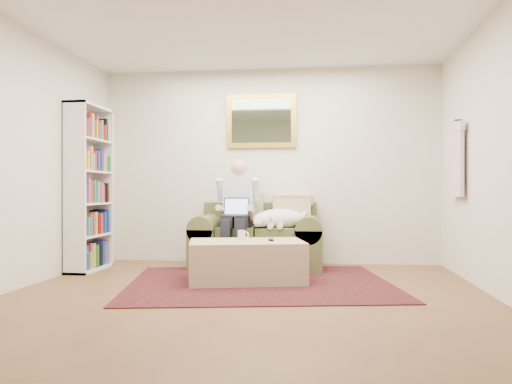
% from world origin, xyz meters
% --- Properties ---
extents(room_shell, '(4.51, 5.00, 2.61)m').
position_xyz_m(room_shell, '(0.00, 0.35, 1.30)').
color(room_shell, brown).
rests_on(room_shell, ground).
extents(rug, '(3.01, 2.58, 0.01)m').
position_xyz_m(rug, '(0.07, 0.99, 0.01)').
color(rug, black).
rests_on(rug, room_shell).
extents(sofa, '(1.62, 0.82, 0.97)m').
position_xyz_m(sofa, '(-0.09, 2.06, 0.28)').
color(sofa, brown).
rests_on(sofa, room_shell).
extents(seated_man, '(0.53, 0.76, 1.36)m').
position_xyz_m(seated_man, '(-0.33, 1.91, 0.68)').
color(seated_man, '#8CB5D8').
rests_on(seated_man, sofa).
extents(laptop, '(0.31, 0.25, 0.23)m').
position_xyz_m(laptop, '(-0.33, 1.84, 0.71)').
color(laptop, black).
rests_on(laptop, seated_man).
extents(sleeping_dog, '(0.67, 0.42, 0.25)m').
position_xyz_m(sleeping_dog, '(0.20, 1.97, 0.62)').
color(sleeping_dog, white).
rests_on(sleeping_dog, sofa).
extents(ottoman, '(1.33, 1.00, 0.43)m').
position_xyz_m(ottoman, '(-0.09, 1.06, 0.22)').
color(ottoman, '#CEB489').
rests_on(ottoman, room_shell).
extents(coffee_mug, '(0.08, 0.08, 0.10)m').
position_xyz_m(coffee_mug, '(-0.16, 1.20, 0.48)').
color(coffee_mug, white).
rests_on(coffee_mug, ottoman).
extents(tv_remote, '(0.07, 0.16, 0.02)m').
position_xyz_m(tv_remote, '(0.17, 1.10, 0.44)').
color(tv_remote, black).
rests_on(tv_remote, ottoman).
extents(bookshelf, '(0.28, 0.80, 2.00)m').
position_xyz_m(bookshelf, '(-2.10, 1.60, 1.00)').
color(bookshelf, white).
rests_on(bookshelf, room_shell).
extents(wall_mirror, '(0.94, 0.04, 0.72)m').
position_xyz_m(wall_mirror, '(-0.09, 2.47, 1.90)').
color(wall_mirror, gold).
rests_on(wall_mirror, room_shell).
extents(hanging_shirt, '(0.06, 0.52, 0.90)m').
position_xyz_m(hanging_shirt, '(2.19, 1.60, 1.35)').
color(hanging_shirt, beige).
rests_on(hanging_shirt, room_shell).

